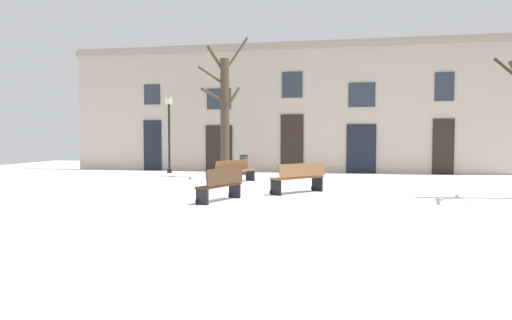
{
  "coord_description": "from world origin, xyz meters",
  "views": [
    {
      "loc": [
        2.71,
        -12.27,
        1.7
      ],
      "look_at": [
        0.0,
        1.98,
        0.98
      ],
      "focal_mm": 32.36,
      "sensor_mm": 36.0,
      "label": 1
    }
  ],
  "objects_px": {
    "bench_back_to_back_left": "(221,184)",
    "bench_back_to_back_right": "(235,171)",
    "litter_bin": "(244,165)",
    "streetlamp": "(169,125)",
    "tree_foreground": "(225,112)",
    "bench_by_litter_bin": "(299,177)"
  },
  "relations": [
    {
      "from": "bench_back_to_back_right",
      "to": "bench_by_litter_bin",
      "type": "xyz_separation_m",
      "value": [
        2.68,
        -2.93,
        0.05
      ]
    },
    {
      "from": "bench_by_litter_bin",
      "to": "bench_back_to_back_left",
      "type": "xyz_separation_m",
      "value": [
        -1.84,
        -2.15,
        -0.03
      ]
    },
    {
      "from": "tree_foreground",
      "to": "bench_back_to_back_left",
      "type": "xyz_separation_m",
      "value": [
        1.78,
        -7.17,
        -2.31
      ]
    },
    {
      "from": "streetlamp",
      "to": "bench_back_to_back_right",
      "type": "xyz_separation_m",
      "value": [
        4.06,
        -3.73,
        -1.81
      ]
    },
    {
      "from": "tree_foreground",
      "to": "litter_bin",
      "type": "xyz_separation_m",
      "value": [
        0.55,
        1.3,
        -2.31
      ]
    },
    {
      "from": "bench_back_to_back_left",
      "to": "litter_bin",
      "type": "bearing_deg",
      "value": -152.15
    },
    {
      "from": "tree_foreground",
      "to": "bench_back_to_back_left",
      "type": "height_order",
      "value": "tree_foreground"
    },
    {
      "from": "streetlamp",
      "to": "bench_by_litter_bin",
      "type": "height_order",
      "value": "streetlamp"
    },
    {
      "from": "litter_bin",
      "to": "bench_back_to_back_right",
      "type": "relative_size",
      "value": 0.49
    },
    {
      "from": "litter_bin",
      "to": "bench_back_to_back_left",
      "type": "relative_size",
      "value": 0.53
    },
    {
      "from": "streetlamp",
      "to": "litter_bin",
      "type": "distance_m",
      "value": 4.09
    },
    {
      "from": "bench_back_to_back_right",
      "to": "bench_by_litter_bin",
      "type": "height_order",
      "value": "bench_by_litter_bin"
    },
    {
      "from": "streetlamp",
      "to": "bench_back_to_back_left",
      "type": "distance_m",
      "value": 10.22
    },
    {
      "from": "bench_back_to_back_right",
      "to": "streetlamp",
      "type": "bearing_deg",
      "value": 75.26
    },
    {
      "from": "bench_back_to_back_left",
      "to": "bench_back_to_back_right",
      "type": "bearing_deg",
      "value": -151.07
    },
    {
      "from": "bench_back_to_back_left",
      "to": "tree_foreground",
      "type": "bearing_deg",
      "value": -146.47
    },
    {
      "from": "litter_bin",
      "to": "streetlamp",
      "type": "bearing_deg",
      "value": 174.83
    },
    {
      "from": "tree_foreground",
      "to": "litter_bin",
      "type": "distance_m",
      "value": 2.71
    },
    {
      "from": "streetlamp",
      "to": "bench_back_to_back_left",
      "type": "height_order",
      "value": "streetlamp"
    },
    {
      "from": "streetlamp",
      "to": "litter_bin",
      "type": "relative_size",
      "value": 4.09
    },
    {
      "from": "tree_foreground",
      "to": "litter_bin",
      "type": "height_order",
      "value": "tree_foreground"
    },
    {
      "from": "tree_foreground",
      "to": "bench_back_to_back_left",
      "type": "relative_size",
      "value": 3.59
    }
  ]
}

